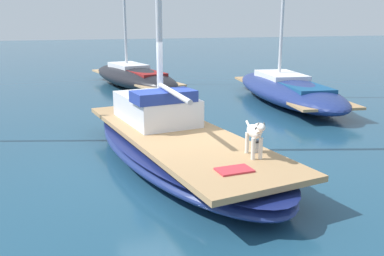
{
  "coord_description": "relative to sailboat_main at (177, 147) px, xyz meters",
  "views": [
    {
      "loc": [
        -2.33,
        -8.1,
        2.96
      ],
      "look_at": [
        0.0,
        -1.0,
        1.01
      ],
      "focal_mm": 38.68,
      "sensor_mm": 36.0,
      "label": 1
    }
  ],
  "objects": [
    {
      "name": "ground_plane",
      "position": [
        0.0,
        0.0,
        -0.34
      ],
      "size": [
        120.0,
        120.0,
        0.0
      ],
      "primitive_type": "plane",
      "color": "navy"
    },
    {
      "name": "sailboat_main",
      "position": [
        0.0,
        0.0,
        0.0
      ],
      "size": [
        3.56,
        7.53,
        0.66
      ],
      "color": "navy",
      "rests_on": "ground"
    },
    {
      "name": "mast_main",
      "position": [
        -0.13,
        0.72,
        3.0
      ],
      "size": [
        0.14,
        2.27,
        6.01
      ],
      "color": "silver",
      "rests_on": "sailboat_main"
    },
    {
      "name": "cabin_house",
      "position": [
        -0.18,
        1.1,
        0.67
      ],
      "size": [
        1.71,
        2.41,
        0.84
      ],
      "color": "silver",
      "rests_on": "sailboat_main"
    },
    {
      "name": "dog_white",
      "position": [
        0.83,
        -1.94,
        0.75
      ],
      "size": [
        0.3,
        0.94,
        0.7
      ],
      "color": "silver",
      "rests_on": "sailboat_main"
    },
    {
      "name": "deck_winch",
      "position": [
        0.98,
        -1.7,
        0.42
      ],
      "size": [
        0.16,
        0.16,
        0.21
      ],
      "color": "#B7B7BC",
      "rests_on": "sailboat_main"
    },
    {
      "name": "deck_towel",
      "position": [
        0.22,
        -2.48,
        0.34
      ],
      "size": [
        0.58,
        0.39,
        0.03
      ],
      "primitive_type": "cube",
      "rotation": [
        0.0,
        0.0,
        0.06
      ],
      "color": "#C6333D",
      "rests_on": "sailboat_main"
    },
    {
      "name": "moored_boat_far_astern",
      "position": [
        1.0,
        10.6,
        0.17
      ],
      "size": [
        3.7,
        7.99,
        7.37
      ],
      "color": "black",
      "rests_on": "ground"
    },
    {
      "name": "moored_boat_starboard_side",
      "position": [
        5.75,
        5.23,
        0.17
      ],
      "size": [
        3.58,
        8.26,
        7.05
      ],
      "color": "navy",
      "rests_on": "ground"
    }
  ]
}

